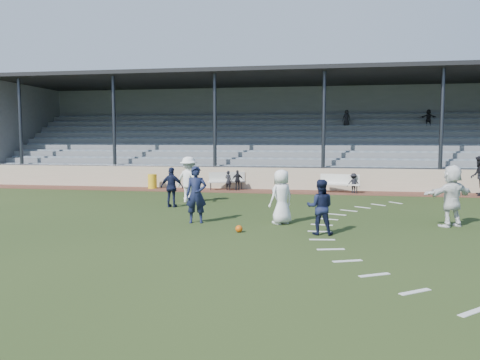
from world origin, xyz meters
name	(u,v)px	position (x,y,z in m)	size (l,w,h in m)	color
ground	(226,229)	(0.00, 0.00, 0.00)	(90.00, 90.00, 0.00)	#233214
cinder_track	(265,191)	(0.00, 10.50, 0.01)	(34.00, 2.00, 0.02)	#512C20
retaining_wall	(268,179)	(0.00, 11.55, 0.60)	(34.00, 0.18, 1.20)	#BFAE93
bench_left	(227,179)	(-2.20, 10.95, 0.58)	(2.00, 1.19, 0.95)	silver
bench_right	(340,182)	(3.86, 10.48, 0.58)	(2.04, 0.77, 0.95)	silver
trash_bin	(152,181)	(-6.40, 10.79, 0.42)	(0.50, 0.50, 0.80)	gold
football	(239,229)	(0.48, -0.51, 0.11)	(0.22, 0.22, 0.22)	#BF4D0B
player_white_lead	(281,197)	(1.61, 1.12, 0.89)	(0.87, 0.57, 1.79)	white
player_navy_lead	(196,195)	(-1.18, 0.83, 0.94)	(0.69, 0.45, 1.88)	#121834
player_navy_mid	(320,207)	(2.86, -0.40, 0.81)	(0.78, 0.61, 1.61)	#121834
player_white_wing	(189,180)	(-2.80, 5.62, 1.00)	(1.30, 0.75, 2.01)	white
player_navy_wing	(172,187)	(-3.10, 4.14, 0.81)	(0.95, 0.40, 1.63)	#121834
player_white_back	(452,196)	(6.95, 1.55, 0.98)	(1.82, 0.58, 1.96)	white
official	(479,176)	(10.49, 10.31, 0.99)	(0.95, 0.74, 1.94)	black
sub_left_near	(228,180)	(-2.03, 10.61, 0.55)	(0.39, 0.25, 1.06)	black
sub_left_far	(238,180)	(-1.54, 10.71, 0.56)	(0.63, 0.26, 1.08)	black
sub_right	(353,183)	(4.53, 10.37, 0.53)	(0.66, 0.38, 1.02)	black
grandstand	(276,148)	(0.00, 16.26, 2.20)	(34.60, 9.00, 6.61)	slate
penalty_arc	(363,233)	(4.12, 0.00, 0.01)	(3.89, 14.63, 0.01)	silver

